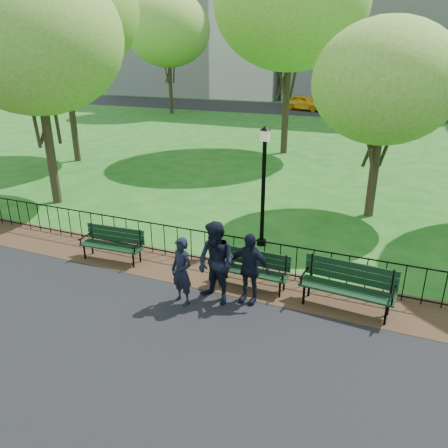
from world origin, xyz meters
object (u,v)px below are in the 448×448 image
at_px(tree_near_w, 34,38).
at_px(person_mid, 216,263).
at_px(taxi, 304,103).
at_px(tree_mid_w, 59,9).
at_px(park_bench_right_a, 348,282).
at_px(park_bench_main, 240,262).
at_px(person_left, 182,271).
at_px(tree_far_w, 168,30).
at_px(tree_far_c, 291,2).
at_px(park_bench_left_a, 113,240).
at_px(sedan_silver, 392,105).
at_px(lamppost, 263,183).
at_px(tree_near_e, 385,82).
at_px(person_right, 249,268).

bearing_deg(tree_near_w, person_mid, -26.07).
bearing_deg(taxi, tree_mid_w, -178.97).
bearing_deg(person_mid, tree_near_w, 173.81).
bearing_deg(park_bench_right_a, park_bench_main, -176.40).
bearing_deg(person_left, tree_mid_w, 156.97).
distance_m(tree_mid_w, tree_far_w, 18.15).
xyz_separation_m(tree_mid_w, tree_far_c, (9.08, 5.86, 0.47)).
relative_size(park_bench_right_a, tree_mid_w, 0.20).
bearing_deg(park_bench_left_a, taxi, 91.06).
bearing_deg(sedan_silver, tree_near_w, 141.64).
xyz_separation_m(park_bench_left_a, tree_far_w, (-12.99, 26.22, 6.29)).
height_order(park_bench_left_a, lamppost, lamppost).
xyz_separation_m(park_bench_left_a, park_bench_right_a, (6.01, -0.00, 0.09)).
relative_size(tree_near_e, tree_far_c, 0.58).
xyz_separation_m(park_bench_main, tree_far_c, (-2.99, 14.47, 6.77)).
distance_m(lamppost, tree_far_w, 29.25).
bearing_deg(person_right, person_left, -148.83).
bearing_deg(tree_near_e, tree_far_c, 122.37).
distance_m(tree_far_c, person_mid, 16.86).
bearing_deg(park_bench_main, tree_near_e, 70.46).
distance_m(park_bench_main, tree_near_w, 10.19).
bearing_deg(park_bench_right_a, person_left, -156.15).
distance_m(tree_near_e, tree_far_c, 10.37).
bearing_deg(park_bench_main, person_mid, -102.71).
distance_m(park_bench_left_a, tree_near_e, 9.26).
xyz_separation_m(park_bench_main, person_mid, (-0.22, -0.87, 0.34)).
xyz_separation_m(park_bench_right_a, person_left, (-3.33, -1.20, 0.14)).
height_order(park_bench_left_a, person_left, person_left).
xyz_separation_m(lamppost, tree_near_e, (2.57, 3.69, 2.45)).
xyz_separation_m(park_bench_main, person_left, (-0.87, -1.22, 0.18)).
bearing_deg(tree_near_w, taxi, 86.02).
relative_size(taxi, sedan_silver, 0.85).
xyz_separation_m(park_bench_right_a, sedan_silver, (-1.05, 33.27, 0.16)).
bearing_deg(tree_far_c, park_bench_left_a, -92.21).
bearing_deg(park_bench_left_a, person_left, -27.80).
distance_m(park_bench_main, tree_far_c, 16.25).
bearing_deg(tree_near_w, sedan_silver, 72.06).
distance_m(person_mid, taxi, 34.53).
relative_size(park_bench_main, taxi, 0.42).
bearing_deg(taxi, sedan_silver, -74.70).
bearing_deg(tree_far_w, lamppost, -55.62).
bearing_deg(tree_near_e, person_right, -105.66).
relative_size(park_bench_left_a, sedan_silver, 0.36).
relative_size(park_bench_left_a, lamppost, 0.51).
height_order(tree_near_w, tree_near_e, tree_near_w).
xyz_separation_m(park_bench_right_a, tree_mid_w, (-14.53, 8.63, 6.27)).
height_order(tree_near_w, tree_far_c, tree_far_c).
relative_size(park_bench_main, tree_mid_w, 0.17).
bearing_deg(tree_near_w, person_right, -22.84).
xyz_separation_m(park_bench_left_a, sedan_silver, (4.96, 33.26, 0.25)).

